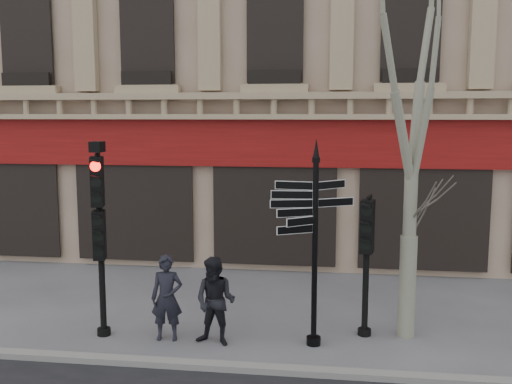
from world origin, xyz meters
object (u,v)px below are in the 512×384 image
fingerpost (315,208)px  traffic_signal_secondary (367,241)px  traffic_signal_main (100,215)px  pedestrian_a (167,298)px  pedestrian_b (215,301)px  plane_tree (416,53)px

fingerpost → traffic_signal_secondary: 1.38m
traffic_signal_main → pedestrian_a: bearing=-15.8°
pedestrian_a → pedestrian_b: size_ratio=0.99×
pedestrian_a → plane_tree: bearing=3.2°
plane_tree → traffic_signal_secondary: bearing=-176.0°
fingerpost → plane_tree: plane_tree is taller
traffic_signal_secondary → pedestrian_a: (-3.82, -0.73, -1.07)m
traffic_signal_main → plane_tree: size_ratio=0.49×
fingerpost → pedestrian_b: fingerpost is taller
fingerpost → plane_tree: 3.44m
fingerpost → pedestrian_b: (-1.86, -0.22, -1.80)m
fingerpost → traffic_signal_main: bearing=163.5°
traffic_signal_main → plane_tree: plane_tree is taller
pedestrian_a → pedestrian_b: pedestrian_b is taller
traffic_signal_secondary → pedestrian_a: 4.04m
fingerpost → pedestrian_b: 2.59m
traffic_signal_secondary → plane_tree: size_ratio=0.35×
traffic_signal_secondary → pedestrian_a: bearing=-156.2°
traffic_signal_main → pedestrian_b: 2.80m
traffic_signal_main → fingerpost: bearing=-13.0°
plane_tree → pedestrian_a: (-4.63, -0.78, -4.66)m
pedestrian_b → fingerpost: bearing=18.5°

